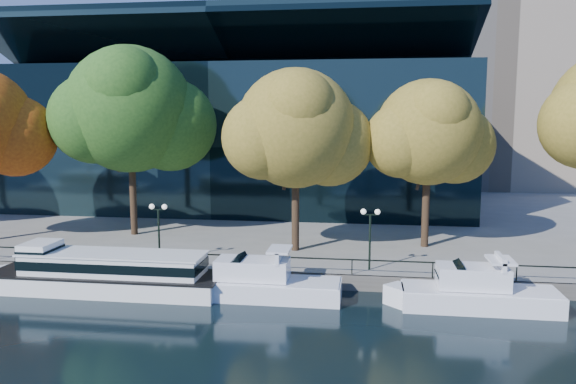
# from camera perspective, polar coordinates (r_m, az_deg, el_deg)

# --- Properties ---
(ground) EXTENTS (160.00, 160.00, 0.00)m
(ground) POSITION_cam_1_polar(r_m,az_deg,el_deg) (35.20, -10.47, -10.60)
(ground) COLOR black
(ground) RESTS_ON ground
(promenade) EXTENTS (90.00, 67.08, 1.00)m
(promenade) POSITION_cam_1_polar(r_m,az_deg,el_deg) (69.65, -0.98, -0.85)
(promenade) COLOR slate
(promenade) RESTS_ON ground
(railing) EXTENTS (88.20, 0.08, 0.99)m
(railing) POSITION_cam_1_polar(r_m,az_deg,el_deg) (37.63, -8.97, -6.28)
(railing) COLOR black
(railing) RESTS_ON promenade
(convention_building) EXTENTS (50.00, 24.57, 21.43)m
(convention_building) POSITION_cam_1_polar(r_m,az_deg,el_deg) (65.15, -5.13, 5.59)
(convention_building) COLOR black
(convention_building) RESTS_ON ground
(tour_boat) EXTENTS (16.10, 3.59, 3.05)m
(tour_boat) POSITION_cam_1_polar(r_m,az_deg,el_deg) (37.50, -18.51, -7.66)
(tour_boat) COLOR white
(tour_boat) RESTS_ON ground
(cruiser_near) EXTENTS (10.83, 2.79, 3.14)m
(cruiser_near) POSITION_cam_1_polar(r_m,az_deg,el_deg) (34.59, -3.51, -9.13)
(cruiser_near) COLOR white
(cruiser_near) RESTS_ON ground
(cruiser_far) EXTENTS (9.85, 2.73, 3.22)m
(cruiser_far) POSITION_cam_1_polar(r_m,az_deg,el_deg) (34.28, 18.21, -9.59)
(cruiser_far) COLOR white
(cruiser_far) RESTS_ON ground
(tree_2) EXTENTS (13.04, 10.69, 15.72)m
(tree_2) POSITION_cam_1_polar(r_m,az_deg,el_deg) (48.31, -15.57, 7.84)
(tree_2) COLOR black
(tree_2) RESTS_ON promenade
(tree_3) EXTENTS (10.92, 8.95, 13.46)m
(tree_3) POSITION_cam_1_polar(r_m,az_deg,el_deg) (40.98, 1.02, 6.23)
(tree_3) COLOR black
(tree_3) RESTS_ON promenade
(tree_4) EXTENTS (9.95, 8.16, 12.74)m
(tree_4) POSITION_cam_1_polar(r_m,az_deg,el_deg) (43.50, 14.27, 5.67)
(tree_4) COLOR black
(tree_4) RESTS_ON promenade
(lamp_1) EXTENTS (1.26, 0.36, 4.03)m
(lamp_1) POSITION_cam_1_polar(r_m,az_deg,el_deg) (39.40, -13.02, -2.71)
(lamp_1) COLOR black
(lamp_1) RESTS_ON promenade
(lamp_2) EXTENTS (1.26, 0.36, 4.03)m
(lamp_2) POSITION_cam_1_polar(r_m,az_deg,el_deg) (36.80, 8.35, -3.33)
(lamp_2) COLOR black
(lamp_2) RESTS_ON promenade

